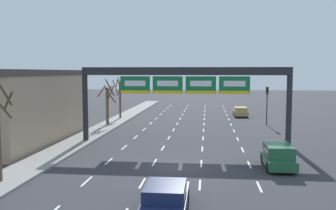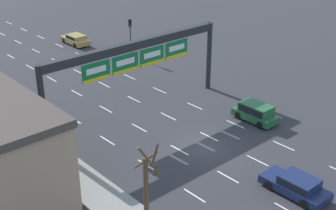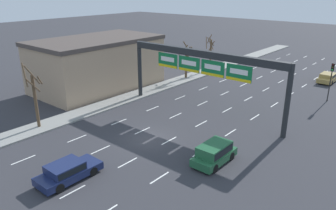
{
  "view_description": "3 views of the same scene",
  "coord_description": "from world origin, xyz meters",
  "px_view_note": "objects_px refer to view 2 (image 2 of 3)",
  "views": [
    {
      "loc": [
        2.02,
        -24.73,
        6.37
      ],
      "look_at": [
        -1.44,
        8.16,
        3.45
      ],
      "focal_mm": 40.0,
      "sensor_mm": 36.0,
      "label": 1
    },
    {
      "loc": [
        -23.25,
        -21.89,
        18.42
      ],
      "look_at": [
        -1.61,
        2.38,
        3.38
      ],
      "focal_mm": 50.0,
      "sensor_mm": 36.0,
      "label": 2
    },
    {
      "loc": [
        18.4,
        -19.03,
        12.88
      ],
      "look_at": [
        -0.69,
        3.63,
        2.09
      ],
      "focal_mm": 35.0,
      "sensor_mm": 36.0,
      "label": 3
    }
  ],
  "objects_px": {
    "car_gold": "(76,39)",
    "sign_gantry": "(137,56)",
    "traffic_light_near_gantry": "(130,30)",
    "tree_bare_second": "(147,189)",
    "car_navy": "(297,185)",
    "suv_green": "(256,112)"
  },
  "relations": [
    {
      "from": "sign_gantry",
      "to": "car_gold",
      "type": "height_order",
      "value": "sign_gantry"
    },
    {
      "from": "car_navy",
      "to": "traffic_light_near_gantry",
      "type": "bearing_deg",
      "value": 73.01
    },
    {
      "from": "car_gold",
      "to": "traffic_light_near_gantry",
      "type": "bearing_deg",
      "value": -74.76
    },
    {
      "from": "suv_green",
      "to": "tree_bare_second",
      "type": "relative_size",
      "value": 0.64
    },
    {
      "from": "car_navy",
      "to": "car_gold",
      "type": "xyz_separation_m",
      "value": [
        6.66,
        38.28,
        -0.02
      ]
    },
    {
      "from": "sign_gantry",
      "to": "suv_green",
      "type": "xyz_separation_m",
      "value": [
        6.74,
        -7.9,
        -4.62
      ]
    },
    {
      "from": "sign_gantry",
      "to": "suv_green",
      "type": "height_order",
      "value": "sign_gantry"
    },
    {
      "from": "sign_gantry",
      "to": "car_gold",
      "type": "distance_m",
      "value": 23.27
    },
    {
      "from": "traffic_light_near_gantry",
      "to": "tree_bare_second",
      "type": "height_order",
      "value": "tree_bare_second"
    },
    {
      "from": "traffic_light_near_gantry",
      "to": "tree_bare_second",
      "type": "relative_size",
      "value": 0.74
    },
    {
      "from": "sign_gantry",
      "to": "traffic_light_near_gantry",
      "type": "relative_size",
      "value": 4.05
    },
    {
      "from": "car_navy",
      "to": "traffic_light_near_gantry",
      "type": "height_order",
      "value": "traffic_light_near_gantry"
    },
    {
      "from": "suv_green",
      "to": "car_navy",
      "type": "distance_m",
      "value": 10.86
    },
    {
      "from": "sign_gantry",
      "to": "tree_bare_second",
      "type": "distance_m",
      "value": 16.51
    },
    {
      "from": "car_gold",
      "to": "suv_green",
      "type": "bearing_deg",
      "value": -90.19
    },
    {
      "from": "suv_green",
      "to": "traffic_light_near_gantry",
      "type": "relative_size",
      "value": 0.87
    },
    {
      "from": "car_navy",
      "to": "traffic_light_near_gantry",
      "type": "relative_size",
      "value": 1.0
    },
    {
      "from": "car_navy",
      "to": "tree_bare_second",
      "type": "height_order",
      "value": "tree_bare_second"
    },
    {
      "from": "tree_bare_second",
      "to": "sign_gantry",
      "type": "bearing_deg",
      "value": 53.64
    },
    {
      "from": "traffic_light_near_gantry",
      "to": "tree_bare_second",
      "type": "distance_m",
      "value": 32.29
    },
    {
      "from": "car_gold",
      "to": "sign_gantry",
      "type": "bearing_deg",
      "value": -107.47
    },
    {
      "from": "sign_gantry",
      "to": "traffic_light_near_gantry",
      "type": "distance_m",
      "value": 16.09
    }
  ]
}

